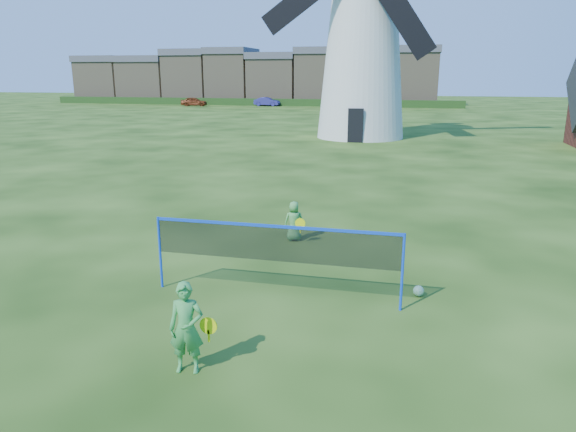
% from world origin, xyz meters
% --- Properties ---
extents(ground, '(220.00, 220.00, 0.00)m').
position_xyz_m(ground, '(0.00, 0.00, 0.00)').
color(ground, black).
rests_on(ground, ground).
extents(windmill, '(13.21, 6.14, 18.45)m').
position_xyz_m(windmill, '(-1.20, 28.51, 6.46)').
color(windmill, silver).
rests_on(windmill, ground).
extents(badminton_net, '(5.05, 0.05, 1.55)m').
position_xyz_m(badminton_net, '(0.14, -0.39, 1.14)').
color(badminton_net, blue).
rests_on(badminton_net, ground).
extents(player_girl, '(0.71, 0.43, 1.44)m').
position_xyz_m(player_girl, '(-0.44, -3.35, 0.72)').
color(player_girl, green).
rests_on(player_girl, ground).
extents(player_boy, '(0.67, 0.50, 1.09)m').
position_xyz_m(player_boy, '(-0.35, 3.49, 0.54)').
color(player_boy, '#4C9D4B').
rests_on(player_boy, ground).
extents(play_ball, '(0.22, 0.22, 0.22)m').
position_xyz_m(play_ball, '(2.98, 0.40, 0.11)').
color(play_ball, green).
rests_on(play_ball, ground).
extents(terraced_houses, '(57.66, 8.40, 8.40)m').
position_xyz_m(terraced_houses, '(-22.64, 72.00, 4.04)').
color(terraced_houses, gray).
rests_on(terraced_houses, ground).
extents(hedge, '(62.00, 0.80, 1.00)m').
position_xyz_m(hedge, '(-22.00, 66.00, 0.50)').
color(hedge, '#193814').
rests_on(hedge, ground).
extents(car_left, '(3.91, 2.08, 1.27)m').
position_xyz_m(car_left, '(-28.65, 62.55, 0.63)').
color(car_left, maroon).
rests_on(car_left, ground).
extents(car_right, '(3.78, 1.44, 1.23)m').
position_xyz_m(car_right, '(-18.46, 65.20, 0.61)').
color(car_right, navy).
rests_on(car_right, ground).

